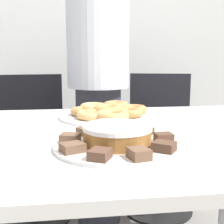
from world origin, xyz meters
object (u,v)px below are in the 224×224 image
(person_standing, at_px, (98,79))
(office_chair_right, at_px, (159,147))
(office_chair_left, at_px, (33,152))
(plate_donuts, at_px, (108,116))
(frosted_cake, at_px, (117,135))
(plate_cake, at_px, (117,146))

(person_standing, bearing_deg, office_chair_right, 18.47)
(office_chair_left, relative_size, office_chair_right, 1.00)
(person_standing, distance_m, office_chair_right, 0.62)
(person_standing, distance_m, office_chair_left, 0.61)
(office_chair_right, distance_m, plate_donuts, 0.84)
(office_chair_left, height_order, frosted_cake, office_chair_left)
(office_chair_left, distance_m, office_chair_right, 0.79)
(office_chair_right, bearing_deg, plate_donuts, -107.34)
(office_chair_left, bearing_deg, office_chair_right, -6.70)
(office_chair_right, relative_size, plate_donuts, 2.20)
(office_chair_left, xyz_separation_m, frosted_cake, (0.36, -1.07, 0.37))
(office_chair_left, bearing_deg, person_standing, -25.61)
(person_standing, height_order, frosted_cake, person_standing)
(office_chair_right, relative_size, frosted_cake, 4.62)
(plate_cake, height_order, plate_donuts, same)
(plate_donuts, height_order, frosted_cake, frosted_cake)
(plate_cake, bearing_deg, office_chair_left, 108.68)
(office_chair_left, distance_m, frosted_cake, 1.19)
(person_standing, relative_size, office_chair_left, 1.87)
(plate_donuts, bearing_deg, plate_cake, -93.46)
(plate_cake, xyz_separation_m, plate_donuts, (0.03, 0.42, 0.00))
(office_chair_left, distance_m, plate_cake, 1.18)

